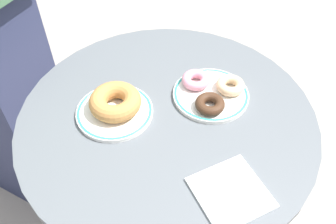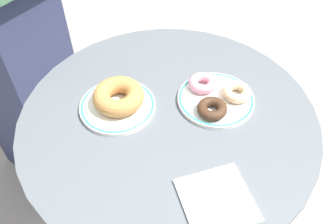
# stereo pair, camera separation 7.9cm
# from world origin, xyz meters

# --- Properties ---
(cafe_table) EXTENTS (0.68, 0.68, 0.72)m
(cafe_table) POSITION_xyz_m (0.00, 0.00, 0.52)
(cafe_table) COLOR #565B60
(cafe_table) RESTS_ON ground
(plate_left) EXTENTS (0.18, 0.18, 0.01)m
(plate_left) POSITION_xyz_m (-0.12, 0.03, 0.73)
(plate_left) COLOR white
(plate_left) RESTS_ON cafe_table
(plate_right) EXTENTS (0.18, 0.18, 0.01)m
(plate_right) POSITION_xyz_m (0.12, 0.04, 0.73)
(plate_right) COLOR white
(plate_right) RESTS_ON cafe_table
(donut_old_fashioned) EXTENTS (0.16, 0.16, 0.04)m
(donut_old_fashioned) POSITION_xyz_m (-0.11, 0.04, 0.75)
(donut_old_fashioned) COLOR #BC7F42
(donut_old_fashioned) RESTS_ON plate_left
(donut_glazed) EXTENTS (0.10, 0.10, 0.02)m
(donut_glazed) POSITION_xyz_m (0.16, 0.04, 0.74)
(donut_glazed) COLOR #E0B789
(donut_glazed) RESTS_ON plate_right
(donut_pink_frosted) EXTENTS (0.07, 0.07, 0.02)m
(donut_pink_frosted) POSITION_xyz_m (0.09, 0.08, 0.74)
(donut_pink_frosted) COLOR pink
(donut_pink_frosted) RESTS_ON plate_right
(donut_chocolate) EXTENTS (0.09, 0.09, 0.02)m
(donut_chocolate) POSITION_xyz_m (0.10, -0.01, 0.74)
(donut_chocolate) COLOR #422819
(donut_chocolate) RESTS_ON plate_right
(paper_napkin) EXTENTS (0.16, 0.16, 0.01)m
(paper_napkin) POSITION_xyz_m (0.07, -0.22, 0.72)
(paper_napkin) COLOR white
(paper_napkin) RESTS_ON cafe_table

